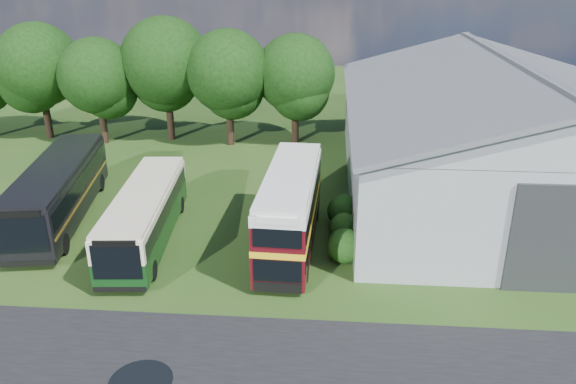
# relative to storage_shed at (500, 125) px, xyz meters

# --- Properties ---
(ground) EXTENTS (120.00, 120.00, 0.00)m
(ground) POSITION_rel_storage_shed_xyz_m (-15.00, -15.98, -4.17)
(ground) COLOR #1E3D13
(ground) RESTS_ON ground
(puddle) EXTENTS (2.20, 2.20, 0.01)m
(puddle) POSITION_rel_storage_shed_xyz_m (-16.50, -18.98, -4.17)
(puddle) COLOR black
(puddle) RESTS_ON ground
(storage_shed) EXTENTS (18.80, 24.80, 8.15)m
(storage_shed) POSITION_rel_storage_shed_xyz_m (0.00, 0.00, 0.00)
(storage_shed) COLOR gray
(storage_shed) RESTS_ON ground
(tree_left_a) EXTENTS (6.46, 6.46, 9.12)m
(tree_left_a) POSITION_rel_storage_shed_xyz_m (-33.00, 8.52, 1.71)
(tree_left_a) COLOR black
(tree_left_a) RESTS_ON ground
(tree_left_b) EXTENTS (5.78, 5.78, 8.16)m
(tree_left_b) POSITION_rel_storage_shed_xyz_m (-28.00, 7.52, 1.09)
(tree_left_b) COLOR black
(tree_left_b) RESTS_ON ground
(tree_mid) EXTENTS (6.80, 6.80, 9.60)m
(tree_mid) POSITION_rel_storage_shed_xyz_m (-23.00, 8.82, 2.02)
(tree_mid) COLOR black
(tree_mid) RESTS_ON ground
(tree_right_a) EXTENTS (6.26, 6.26, 8.83)m
(tree_right_a) POSITION_rel_storage_shed_xyz_m (-18.00, 7.82, 1.52)
(tree_right_a) COLOR black
(tree_right_a) RESTS_ON ground
(tree_right_b) EXTENTS (5.98, 5.98, 8.45)m
(tree_right_b) POSITION_rel_storage_shed_xyz_m (-13.00, 8.62, 1.27)
(tree_right_b) COLOR black
(tree_right_b) RESTS_ON ground
(shrub_front) EXTENTS (1.70, 1.70, 1.70)m
(shrub_front) POSITION_rel_storage_shed_xyz_m (-9.40, -9.98, -4.17)
(shrub_front) COLOR #194714
(shrub_front) RESTS_ON ground
(shrub_mid) EXTENTS (1.60, 1.60, 1.60)m
(shrub_mid) POSITION_rel_storage_shed_xyz_m (-9.40, -7.98, -4.17)
(shrub_mid) COLOR #194714
(shrub_mid) RESTS_ON ground
(shrub_back) EXTENTS (1.80, 1.80, 1.80)m
(shrub_back) POSITION_rel_storage_shed_xyz_m (-9.40, -5.98, -4.17)
(shrub_back) COLOR #194714
(shrub_back) RESTS_ON ground
(bus_green_single) EXTENTS (3.25, 10.54, 2.86)m
(bus_green_single) POSITION_rel_storage_shed_xyz_m (-19.41, -8.86, -2.64)
(bus_green_single) COLOR black
(bus_green_single) RESTS_ON ground
(bus_maroon_double) EXTENTS (2.79, 9.47, 4.03)m
(bus_maroon_double) POSITION_rel_storage_shed_xyz_m (-12.10, -8.82, -2.16)
(bus_maroon_double) COLOR black
(bus_maroon_double) RESTS_ON ground
(bus_dark_single) EXTENTS (4.64, 12.00, 3.23)m
(bus_dark_single) POSITION_rel_storage_shed_xyz_m (-24.98, -6.53, -2.45)
(bus_dark_single) COLOR black
(bus_dark_single) RESTS_ON ground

